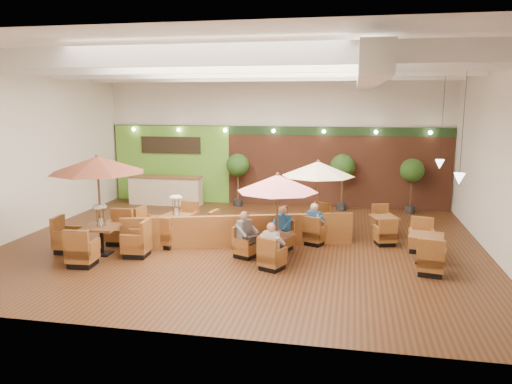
% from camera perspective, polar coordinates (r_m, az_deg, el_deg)
% --- Properties ---
extents(room, '(14.04, 14.00, 5.52)m').
position_cam_1_polar(room, '(15.63, 0.32, 8.18)').
color(room, '#381E0F').
rests_on(room, ground).
extents(service_counter, '(3.00, 0.75, 1.18)m').
position_cam_1_polar(service_counter, '(20.98, -10.25, 0.19)').
color(service_counter, beige).
rests_on(service_counter, ground).
extents(booth_divider, '(6.54, 2.19, 0.94)m').
position_cam_1_polar(booth_divider, '(14.65, -1.97, -4.49)').
color(booth_divider, brown).
rests_on(booth_divider, ground).
extents(table_0, '(2.78, 2.78, 2.81)m').
position_cam_1_polar(table_0, '(14.27, -17.53, 0.46)').
color(table_0, brown).
rests_on(table_0, ground).
extents(table_1, '(2.32, 2.47, 2.37)m').
position_cam_1_polar(table_1, '(13.24, 2.24, -0.56)').
color(table_1, brown).
rests_on(table_1, ground).
extents(table_2, '(2.40, 2.55, 2.45)m').
position_cam_1_polar(table_2, '(15.56, 6.87, 1.22)').
color(table_2, brown).
rests_on(table_2, ground).
extents(table_3, '(2.61, 2.61, 1.53)m').
position_cam_1_polar(table_3, '(15.71, -9.06, -3.77)').
color(table_3, brown).
rests_on(table_3, ground).
extents(table_4, '(1.01, 2.67, 0.97)m').
position_cam_1_polar(table_4, '(13.99, 18.80, -6.20)').
color(table_4, brown).
rests_on(table_4, ground).
extents(table_5, '(0.95, 2.41, 0.86)m').
position_cam_1_polar(table_5, '(16.16, 14.36, -3.93)').
color(table_5, brown).
rests_on(table_5, ground).
extents(topiary_0, '(0.92, 0.92, 2.15)m').
position_cam_1_polar(topiary_0, '(20.12, -2.09, 2.85)').
color(topiary_0, black).
rests_on(topiary_0, ground).
extents(topiary_1, '(0.95, 0.95, 2.21)m').
position_cam_1_polar(topiary_1, '(19.60, 9.87, 2.65)').
color(topiary_1, black).
rests_on(topiary_1, ground).
extents(topiary_2, '(0.90, 0.90, 2.10)m').
position_cam_1_polar(topiary_2, '(19.73, 17.40, 2.12)').
color(topiary_2, black).
rests_on(topiary_2, ground).
extents(diner_0, '(0.42, 0.39, 0.77)m').
position_cam_1_polar(diner_0, '(12.62, 1.84, -5.62)').
color(diner_0, silver).
rests_on(diner_0, ground).
extents(diner_1, '(0.46, 0.44, 0.81)m').
position_cam_1_polar(diner_1, '(14.27, 2.96, -3.69)').
color(diner_1, '#215792').
rests_on(diner_1, ground).
extents(diner_2, '(0.46, 0.47, 0.82)m').
position_cam_1_polar(diner_2, '(13.59, -1.18, -4.38)').
color(diner_2, slate).
rests_on(diner_2, ground).
extents(diner_3, '(0.45, 0.41, 0.82)m').
position_cam_1_polar(diner_3, '(14.88, 6.74, -3.15)').
color(diner_3, '#215792').
rests_on(diner_3, ground).
extents(diner_4, '(0.42, 0.40, 0.76)m').
position_cam_1_polar(diner_4, '(14.89, 6.74, -3.24)').
color(diner_4, silver).
rests_on(diner_4, ground).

